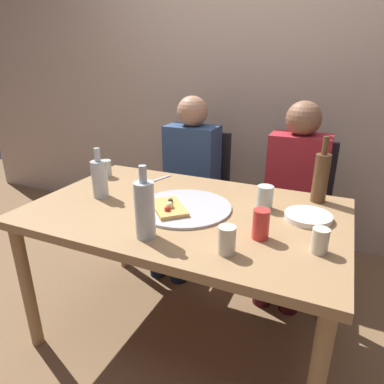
{
  "coord_description": "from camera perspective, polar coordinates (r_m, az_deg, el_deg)",
  "views": [
    {
      "loc": [
        0.63,
        -1.33,
        1.39
      ],
      "look_at": [
        -0.01,
        0.1,
        0.78
      ],
      "focal_mm": 31.83,
      "sensor_mm": 36.0,
      "label": 1
    }
  ],
  "objects": [
    {
      "name": "chair_left",
      "position": [
        2.54,
        0.6,
        1.09
      ],
      "size": [
        0.44,
        0.44,
        0.9
      ],
      "rotation": [
        0.0,
        0.0,
        3.14
      ],
      "color": "black",
      "rests_on": "ground_plane"
    },
    {
      "name": "guest_in_sweater",
      "position": [
        2.37,
        -0.85,
        2.84
      ],
      "size": [
        0.36,
        0.56,
        1.17
      ],
      "rotation": [
        0.0,
        0.0,
        3.14
      ],
      "color": "navy",
      "rests_on": "ground_plane"
    },
    {
      "name": "short_glass",
      "position": [
        1.63,
        12.1,
        -0.91
      ],
      "size": [
        0.08,
        0.08,
        0.11
      ],
      "primitive_type": "cylinder",
      "color": "#B7C6BC",
      "rests_on": "dining_table"
    },
    {
      "name": "chair_right",
      "position": [
        2.37,
        16.88,
        -1.42
      ],
      "size": [
        0.44,
        0.44,
        0.9
      ],
      "rotation": [
        0.0,
        0.0,
        3.14
      ],
      "color": "black",
      "rests_on": "ground_plane"
    },
    {
      "name": "soda_can",
      "position": [
        1.36,
        11.46,
        -5.31
      ],
      "size": [
        0.07,
        0.07,
        0.12
      ],
      "primitive_type": "cylinder",
      "color": "red",
      "rests_on": "dining_table"
    },
    {
      "name": "wine_glass",
      "position": [
        2.11,
        -14.26,
        3.83
      ],
      "size": [
        0.07,
        0.07,
        0.1
      ],
      "primitive_type": "cylinder",
      "color": "#B7C6BC",
      "rests_on": "dining_table"
    },
    {
      "name": "tumbler_near",
      "position": [
        1.33,
        20.66,
        -7.63
      ],
      "size": [
        0.06,
        0.06,
        0.09
      ],
      "primitive_type": "cylinder",
      "color": "beige",
      "rests_on": "dining_table"
    },
    {
      "name": "plate_stack",
      "position": [
        1.59,
        18.88,
        -3.94
      ],
      "size": [
        0.21,
        0.21,
        0.03
      ],
      "primitive_type": "cylinder",
      "color": "white",
      "rests_on": "dining_table"
    },
    {
      "name": "water_bottle",
      "position": [
        1.78,
        -15.23,
        2.27
      ],
      "size": [
        0.08,
        0.08,
        0.26
      ],
      "color": "#B2BCC1",
      "rests_on": "dining_table"
    },
    {
      "name": "beer_bottle",
      "position": [
        1.33,
        -7.93,
        -2.84
      ],
      "size": [
        0.08,
        0.08,
        0.3
      ],
      "color": "#B2BCC1",
      "rests_on": "dining_table"
    },
    {
      "name": "back_wall",
      "position": [
        2.75,
        11.42,
        19.0
      ],
      "size": [
        6.0,
        0.1,
        2.6
      ],
      "primitive_type": "cube",
      "color": "#BCA893",
      "rests_on": "ground_plane"
    },
    {
      "name": "wine_bottle",
      "position": [
        1.77,
        20.79,
        2.38
      ],
      "size": [
        0.07,
        0.07,
        0.33
      ],
      "color": "brown",
      "rests_on": "dining_table"
    },
    {
      "name": "dining_table",
      "position": [
        1.65,
        -1.16,
        -5.26
      ],
      "size": [
        1.47,
        0.92,
        0.73
      ],
      "color": "#99754C",
      "rests_on": "ground_plane"
    },
    {
      "name": "pizza_slice_last",
      "position": [
        1.57,
        -3.91,
        -2.59
      ],
      "size": [
        0.25,
        0.25,
        0.05
      ],
      "color": "tan",
      "rests_on": "pizza_tray"
    },
    {
      "name": "pizza_tray",
      "position": [
        1.61,
        -1.45,
        -2.64
      ],
      "size": [
        0.45,
        0.45,
        0.01
      ],
      "primitive_type": "cylinder",
      "color": "#ADADB2",
      "rests_on": "dining_table"
    },
    {
      "name": "guest_in_beanie",
      "position": [
        2.18,
        16.66,
        0.27
      ],
      "size": [
        0.36,
        0.56,
        1.17
      ],
      "rotation": [
        0.0,
        0.0,
        3.14
      ],
      "color": "maroon",
      "rests_on": "ground_plane"
    },
    {
      "name": "tumbler_far",
      "position": [
        1.24,
        5.84,
        -8.01
      ],
      "size": [
        0.07,
        0.07,
        0.11
      ],
      "primitive_type": "cylinder",
      "color": "beige",
      "rests_on": "dining_table"
    },
    {
      "name": "ground_plane",
      "position": [
        2.03,
        -1.01,
        -22.07
      ],
      "size": [
        8.0,
        8.0,
        0.0
      ],
      "primitive_type": "plane",
      "color": "brown"
    },
    {
      "name": "table_knife",
      "position": [
        2.0,
        -5.91,
        2.04
      ],
      "size": [
        0.08,
        0.22,
        0.01
      ],
      "primitive_type": "cube",
      "rotation": [
        0.0,
        0.0,
        4.42
      ],
      "color": "#B7B7BC",
      "rests_on": "dining_table"
    }
  ]
}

